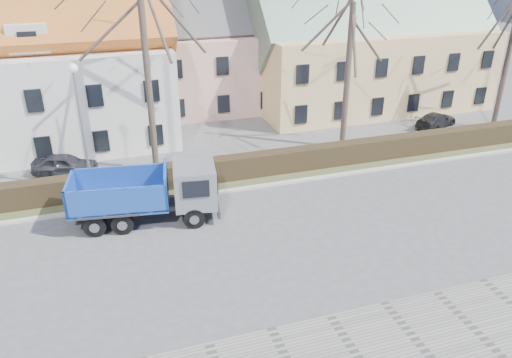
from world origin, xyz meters
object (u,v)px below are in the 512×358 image
object	(u,v)px
streetlight	(83,130)
cart_frame	(119,199)
dump_truck	(140,194)
parked_car_a	(65,164)
parked_car_b	(436,120)

from	to	relation	value
streetlight	cart_frame	distance (m)	4.00
dump_truck	parked_car_a	bearing A→B (deg)	126.75
parked_car_a	cart_frame	bearing A→B (deg)	-134.85
dump_truck	parked_car_b	world-z (taller)	dump_truck
cart_frame	parked_car_a	bearing A→B (deg)	119.55
cart_frame	dump_truck	bearing A→B (deg)	-64.63
dump_truck	streetlight	xyz separation A→B (m)	(-2.23, 4.06, 2.05)
streetlight	parked_car_b	size ratio (longest dim) A/B	1.89
cart_frame	parked_car_b	size ratio (longest dim) A/B	0.20
parked_car_a	parked_car_b	world-z (taller)	parked_car_a
dump_truck	streetlight	size ratio (longest dim) A/B	1.03
dump_truck	parked_car_a	world-z (taller)	dump_truck
dump_truck	parked_car_b	distance (m)	22.70
cart_frame	parked_car_a	size ratio (longest dim) A/B	0.20
parked_car_b	streetlight	bearing A→B (deg)	74.02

